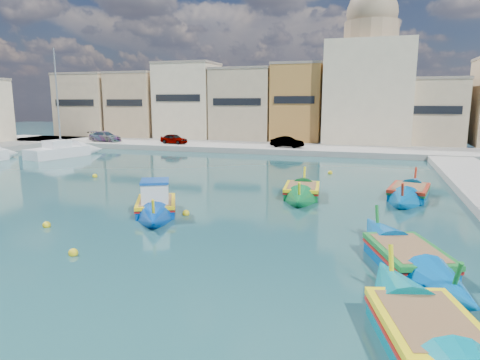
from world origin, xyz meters
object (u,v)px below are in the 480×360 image
at_px(luzzu_blue_south, 408,259).
at_px(luzzu_cyan_south, 428,336).
at_px(luzzu_green, 302,192).
at_px(yacht_north, 73,151).
at_px(church_block, 369,78).
at_px(luzzu_blue_cabin, 156,206).
at_px(luzzu_cyan_mid, 409,193).

relative_size(luzzu_blue_south, luzzu_cyan_south, 1.04).
relative_size(luzzu_green, yacht_north, 0.66).
distance_m(church_block, luzzu_cyan_south, 46.80).
bearing_deg(yacht_north, luzzu_blue_south, -35.37).
bearing_deg(church_block, luzzu_blue_south, -86.84).
relative_size(luzzu_blue_cabin, luzzu_green, 1.00).
bearing_deg(luzzu_blue_cabin, luzzu_blue_south, -18.39).
relative_size(luzzu_blue_cabin, luzzu_cyan_south, 0.91).
bearing_deg(luzzu_cyan_mid, luzzu_cyan_south, -92.60).
bearing_deg(luzzu_blue_cabin, yacht_north, 136.79).
relative_size(luzzu_blue_south, yacht_north, 0.76).
xyz_separation_m(luzzu_cyan_mid, luzzu_blue_south, (-0.85, -11.49, -0.00)).
height_order(luzzu_green, luzzu_cyan_south, luzzu_cyan_south).
distance_m(luzzu_green, luzzu_cyan_south, 16.09).
bearing_deg(luzzu_green, luzzu_cyan_south, -70.41).
distance_m(luzzu_green, yacht_north, 28.88).
xyz_separation_m(luzzu_blue_cabin, luzzu_blue_south, (11.89, -3.95, -0.07)).
bearing_deg(yacht_north, luzzu_blue_cabin, -43.21).
bearing_deg(luzzu_blue_south, luzzu_cyan_south, -89.01).
xyz_separation_m(luzzu_blue_south, luzzu_cyan_south, (0.09, -5.17, 0.01)).
bearing_deg(luzzu_cyan_mid, luzzu_blue_cabin, -149.37).
xyz_separation_m(church_block, luzzu_cyan_mid, (3.10, -29.37, -8.14)).
xyz_separation_m(luzzu_cyan_mid, luzzu_cyan_south, (-0.76, -16.66, 0.01)).
height_order(luzzu_cyan_mid, yacht_north, yacht_north).
height_order(luzzu_cyan_south, yacht_north, yacht_north).
xyz_separation_m(luzzu_cyan_south, yacht_north, (-31.52, 27.48, 0.19)).
xyz_separation_m(luzzu_cyan_mid, luzzu_green, (-6.15, -1.50, -0.01)).
distance_m(luzzu_cyan_south, yacht_north, 41.81).
height_order(luzzu_cyan_mid, luzzu_cyan_south, luzzu_cyan_south).
bearing_deg(luzzu_blue_cabin, luzzu_cyan_mid, 30.63).
xyz_separation_m(church_block, yacht_north, (-29.17, -18.55, -7.95)).
distance_m(luzzu_cyan_mid, luzzu_blue_south, 11.52).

